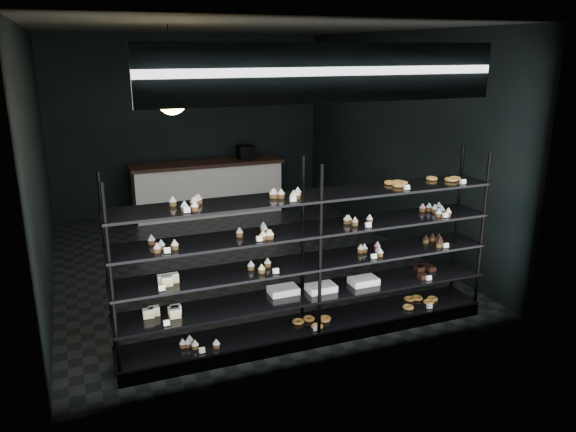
{
  "coord_description": "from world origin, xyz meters",
  "views": [
    {
      "loc": [
        -2.14,
        -7.35,
        2.95
      ],
      "look_at": [
        0.02,
        -1.9,
        1.19
      ],
      "focal_mm": 35.0,
      "sensor_mm": 36.0,
      "label": 1
    }
  ],
  "objects": [
    {
      "name": "room",
      "position": [
        0.0,
        0.0,
        1.6
      ],
      "size": [
        5.01,
        6.01,
        3.2
      ],
      "color": "black",
      "rests_on": "ground"
    },
    {
      "name": "pendant_lamp",
      "position": [
        -1.1,
        -1.52,
        2.45
      ],
      "size": [
        0.31,
        0.31,
        0.88
      ],
      "color": "black",
      "rests_on": "room"
    },
    {
      "name": "signage",
      "position": [
        0.0,
        -2.93,
        2.75
      ],
      "size": [
        3.3,
        0.05,
        0.5
      ],
      "color": "#0C1240",
      "rests_on": "room"
    },
    {
      "name": "service_counter",
      "position": [
        0.19,
        2.5,
        0.5
      ],
      "size": [
        2.77,
        0.65,
        1.23
      ],
      "color": "silver",
      "rests_on": "room"
    },
    {
      "name": "display_shelf",
      "position": [
        0.04,
        -2.45,
        0.63
      ],
      "size": [
        4.0,
        0.5,
        1.91
      ],
      "color": "black",
      "rests_on": "room"
    }
  ]
}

